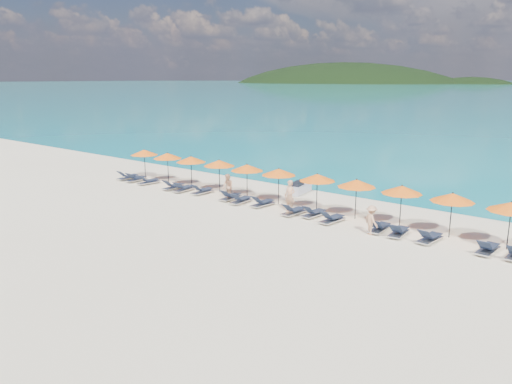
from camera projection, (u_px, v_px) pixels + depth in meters
The scene contains 34 objects.
ground at pixel (221, 224), 26.71m from camera, with size 1400.00×1400.00×0.00m, color beige.
headland_main at pixel (340, 114), 627.93m from camera, with size 374.00×242.00×126.50m.
headland_small at pixel (468, 116), 550.27m from camera, with size 162.00×126.00×85.50m.
jetski at pixel (299, 188), 33.64m from camera, with size 1.21×2.40×0.82m.
beachgoer_a at pixel (290, 196), 28.87m from camera, with size 0.68×0.45×1.86m, color tan.
beachgoer_b at pixel (228, 187), 31.78m from camera, with size 0.80×0.46×1.65m, color tan.
beachgoer_c at pixel (371, 220), 24.68m from camera, with size 0.97×0.45×1.50m, color tan.
umbrella_0 at pixel (144, 152), 38.25m from camera, with size 2.10×2.10×2.28m.
umbrella_1 at pixel (168, 156), 36.59m from camera, with size 2.10×2.10×2.28m.
umbrella_2 at pixel (191, 159), 35.02m from camera, with size 2.10×2.10×2.28m.
umbrella_3 at pixel (219, 163), 33.50m from camera, with size 2.10×2.10×2.28m.
umbrella_4 at pixel (247, 168), 31.80m from camera, with size 2.10×2.10×2.28m.
umbrella_5 at pixel (279, 172), 30.35m from camera, with size 2.10×2.10×2.28m.
umbrella_6 at pixel (317, 177), 28.70m from camera, with size 2.10×2.10×2.28m.
umbrella_7 at pixel (357, 183), 27.15m from camera, with size 2.10×2.10×2.28m.
umbrella_8 at pixel (402, 190), 25.61m from camera, with size 2.10×2.10×2.28m.
umbrella_9 at pixel (452, 197), 23.96m from camera, with size 2.10×2.10×2.28m.
umbrella_10 at pixel (512, 207), 22.27m from camera, with size 2.10×2.10×2.28m.
lounger_0 at pixel (128, 177), 38.06m from camera, with size 0.64×1.71×0.66m.
lounger_1 at pixel (136, 179), 37.34m from camera, with size 0.69×1.72×0.66m.
lounger_2 at pixel (148, 181), 36.41m from camera, with size 0.76×1.74×0.66m.
lounger_3 at pixel (173, 186), 34.76m from camera, with size 0.67×1.72×0.66m.
lounger_4 at pixel (184, 188), 34.07m from camera, with size 0.76×1.74×0.66m.
lounger_5 at pixel (202, 191), 33.36m from camera, with size 0.64×1.71×0.66m.
lounger_6 at pixel (230, 196), 31.75m from camera, with size 0.76×1.74×0.66m.
lounger_7 at pixel (241, 200), 30.90m from camera, with size 0.72×1.73×0.66m.
lounger_8 at pixel (262, 203), 30.16m from camera, with size 0.71×1.73×0.66m.
lounger_9 at pixel (294, 211), 28.32m from camera, with size 0.75×1.74×0.66m.
lounger_10 at pixel (314, 213), 27.92m from camera, with size 0.78×1.75×0.66m.
lounger_11 at pixel (332, 219), 26.79m from camera, with size 0.79×1.76×0.66m.
lounger_12 at pixel (379, 227), 25.26m from camera, with size 0.68×1.72×0.66m.
lounger_13 at pixel (399, 231), 24.57m from camera, with size 0.79×1.75×0.66m.
lounger_14 at pixel (430, 238), 23.64m from camera, with size 0.79×1.75×0.66m.
lounger_15 at pixel (488, 248), 22.15m from camera, with size 0.72×1.73×0.66m.
Camera 1 is at (17.63, -18.71, 7.67)m, focal length 35.00 mm.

